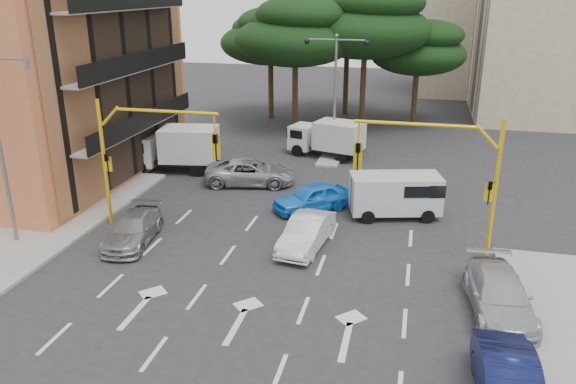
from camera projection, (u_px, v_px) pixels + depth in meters
name	position (u px, v px, depth m)	size (l,w,h in m)	color
ground	(274.00, 260.00, 23.34)	(120.00, 120.00, 0.00)	#28282B
median_strip	(333.00, 154.00, 37.94)	(1.40, 6.00, 0.15)	gray
apartment_orange	(5.00, 58.00, 32.16)	(15.19, 16.15, 13.70)	#C7643E
apartment_beige_far	(502.00, 11.00, 57.89)	(16.20, 12.15, 16.70)	tan
pine_left_near	(296.00, 31.00, 41.64)	(9.15, 9.15, 10.23)	#382616
pine_center	(367.00, 21.00, 42.15)	(9.98, 9.98, 11.16)	#382616
pine_left_far	(271.00, 36.00, 46.18)	(8.32, 8.32, 9.30)	#382616
pine_right	(419.00, 48.00, 43.83)	(7.49, 7.49, 8.37)	#382616
pine_back	(348.00, 26.00, 47.39)	(9.15, 9.15, 10.23)	#382616
signal_mast_right	(450.00, 168.00, 22.36)	(5.79, 0.37, 6.00)	yellow
signal_mast_left	(138.00, 147.00, 25.29)	(5.79, 0.37, 6.00)	yellow
street_lamp_left	(3.00, 140.00, 23.23)	(2.08, 0.20, 8.00)	slate
street_lamp_center	(336.00, 74.00, 36.10)	(4.16, 0.36, 7.77)	slate
car_white_hatch	(306.00, 233.00, 24.26)	(1.46, 4.20, 1.38)	silver
car_blue_compact	(312.00, 197.00, 28.34)	(1.64, 4.07, 1.39)	#1B7BE5
car_silver_wagon	(133.00, 229.00, 24.77)	(1.76, 4.33, 1.26)	gray
car_silver_cross_a	(251.00, 172.00, 32.08)	(2.35, 5.10, 1.42)	#A0A2A8
car_silver_parked	(499.00, 295.00, 19.33)	(1.95, 4.80, 1.39)	#AEB1B7
van_white	(395.00, 195.00, 27.47)	(1.96, 4.32, 2.16)	silver
box_truck_a	(174.00, 149.00, 34.25)	(2.33, 5.55, 2.73)	silver
box_truck_b	(327.00, 139.00, 37.17)	(2.09, 4.97, 2.45)	silver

